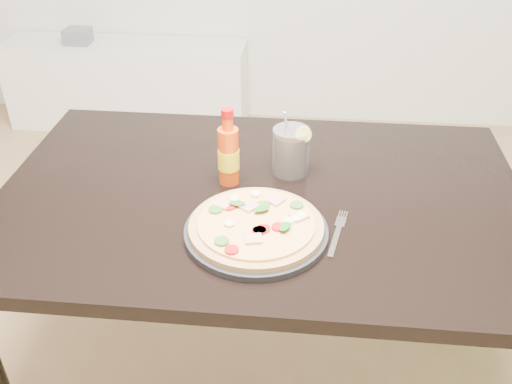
# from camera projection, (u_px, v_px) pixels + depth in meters

# --- Properties ---
(dining_table) EXTENTS (1.40, 0.90, 0.75)m
(dining_table) POSITION_uv_depth(u_px,v_px,m) (260.00, 218.00, 1.56)
(dining_table) COLOR black
(dining_table) RESTS_ON ground
(plate) EXTENTS (0.34, 0.34, 0.02)m
(plate) POSITION_uv_depth(u_px,v_px,m) (256.00, 231.00, 1.36)
(plate) COLOR black
(plate) RESTS_ON dining_table
(pizza) EXTENTS (0.32, 0.32, 0.03)m
(pizza) POSITION_uv_depth(u_px,v_px,m) (256.00, 225.00, 1.35)
(pizza) COLOR tan
(pizza) RESTS_ON plate
(hot_sauce_bottle) EXTENTS (0.06, 0.06, 0.22)m
(hot_sauce_bottle) POSITION_uv_depth(u_px,v_px,m) (229.00, 154.00, 1.52)
(hot_sauce_bottle) COLOR #E4480D
(hot_sauce_bottle) RESTS_ON dining_table
(cola_cup) EXTENTS (0.11, 0.10, 0.19)m
(cola_cup) POSITION_uv_depth(u_px,v_px,m) (291.00, 152.00, 1.57)
(cola_cup) COLOR black
(cola_cup) RESTS_ON dining_table
(fork) EXTENTS (0.05, 0.19, 0.00)m
(fork) POSITION_uv_depth(u_px,v_px,m) (338.00, 232.00, 1.37)
(fork) COLOR silver
(fork) RESTS_ON dining_table
(media_console) EXTENTS (1.40, 0.34, 0.50)m
(media_console) POSITION_uv_depth(u_px,v_px,m) (128.00, 85.00, 3.40)
(media_console) COLOR white
(media_console) RESTS_ON ground
(cd_stack) EXTENTS (0.14, 0.12, 0.08)m
(cd_stack) POSITION_uv_depth(u_px,v_px,m) (78.00, 36.00, 3.24)
(cd_stack) COLOR slate
(cd_stack) RESTS_ON media_console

